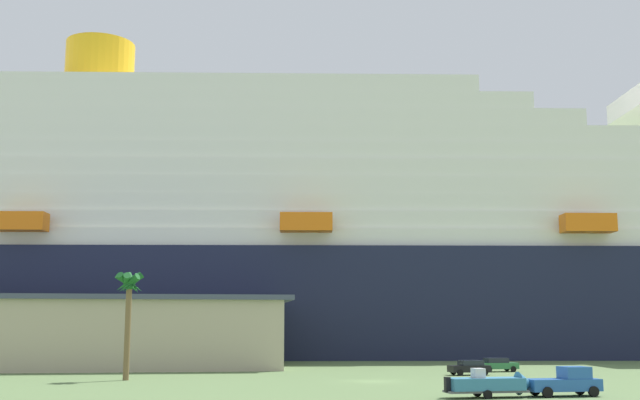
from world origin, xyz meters
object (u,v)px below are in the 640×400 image
object	(u,v)px
palm_tree	(129,293)
parked_car_black_coupe	(469,367)
pickup_truck	(566,382)
parked_car_green_wagon	(497,364)
small_boat_on_trailer	(494,384)
cruise_ship	(291,249)

from	to	relation	value
palm_tree	parked_car_black_coupe	world-z (taller)	palm_tree
pickup_truck	parked_car_black_coupe	size ratio (longest dim) A/B	1.27
parked_car_green_wagon	parked_car_black_coupe	world-z (taller)	same
small_boat_on_trailer	parked_car_black_coupe	size ratio (longest dim) A/B	1.73
cruise_ship	parked_car_green_wagon	size ratio (longest dim) A/B	64.80
small_boat_on_trailer	parked_car_green_wagon	size ratio (longest dim) A/B	1.72
parked_car_green_wagon	parked_car_black_coupe	xyz separation A→B (m)	(-5.13, -5.68, -0.00)
small_boat_on_trailer	palm_tree	size ratio (longest dim) A/B	0.74
parked_car_green_wagon	parked_car_black_coupe	size ratio (longest dim) A/B	1.01
small_boat_on_trailer	pickup_truck	bearing A→B (deg)	4.68
pickup_truck	parked_car_green_wagon	xyz separation A→B (m)	(5.52, 31.03, -0.21)
palm_tree	cruise_ship	bearing A→B (deg)	69.91
parked_car_black_coupe	cruise_ship	bearing A→B (deg)	106.46
small_boat_on_trailer	palm_tree	xyz separation A→B (m)	(-29.68, 21.97, 7.56)
cruise_ship	palm_tree	xyz separation A→B (m)	(-20.46, -55.94, -10.05)
small_boat_on_trailer	parked_car_green_wagon	xyz separation A→B (m)	(11.30, 31.50, -0.13)
small_boat_on_trailer	parked_car_green_wagon	distance (m)	33.46
palm_tree	small_boat_on_trailer	bearing A→B (deg)	-36.51
pickup_truck	palm_tree	xyz separation A→B (m)	(-35.46, 21.50, 7.48)
small_boat_on_trailer	cruise_ship	bearing A→B (deg)	96.75
pickup_truck	small_boat_on_trailer	xyz separation A→B (m)	(-5.78, -0.47, -0.08)
parked_car_green_wagon	palm_tree	bearing A→B (deg)	-166.91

